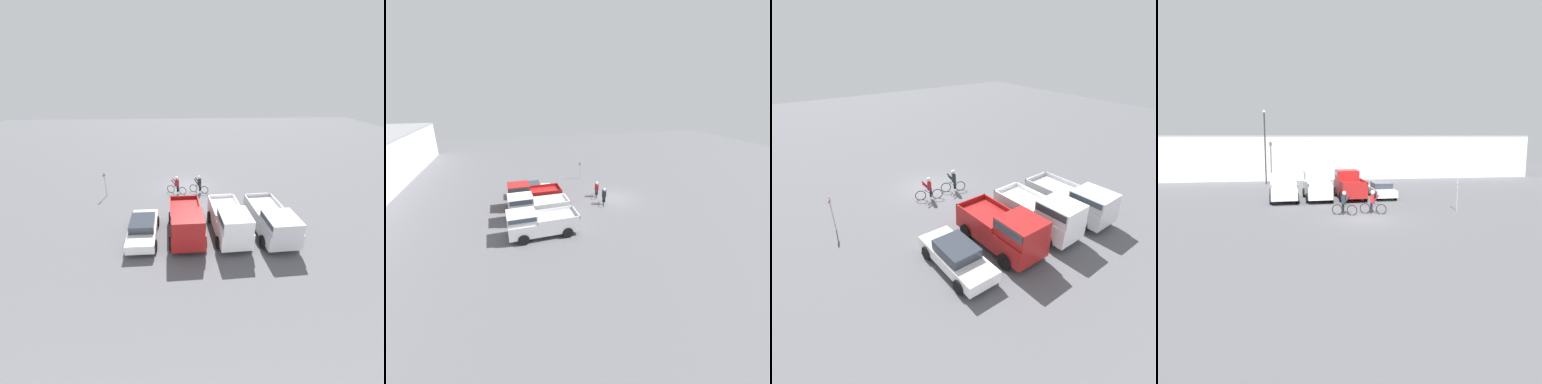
# 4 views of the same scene
# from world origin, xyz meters

# --- Properties ---
(ground_plane) EXTENTS (80.00, 80.00, 0.00)m
(ground_plane) POSITION_xyz_m (0.00, 0.00, 0.00)
(ground_plane) COLOR #56565B
(pickup_truck_0) EXTENTS (2.51, 5.44, 2.09)m
(pickup_truck_0) POSITION_xyz_m (-5.36, 8.29, 1.09)
(pickup_truck_0) COLOR silver
(pickup_truck_0) RESTS_ON ground_plane
(pickup_truck_1) EXTENTS (2.37, 5.18, 2.29)m
(pickup_truck_1) POSITION_xyz_m (-2.56, 8.32, 1.17)
(pickup_truck_1) COLOR white
(pickup_truck_1) RESTS_ON ground_plane
(pickup_truck_2) EXTENTS (2.42, 4.98, 2.33)m
(pickup_truck_2) POSITION_xyz_m (0.25, 8.36, 1.19)
(pickup_truck_2) COLOR maroon
(pickup_truck_2) RESTS_ON ground_plane
(sedan_0) EXTENTS (1.97, 4.41, 1.34)m
(sedan_0) POSITION_xyz_m (3.06, 8.16, 0.69)
(sedan_0) COLOR white
(sedan_0) RESTS_ON ground_plane
(cyclist_0) EXTENTS (1.75, 0.75, 1.66)m
(cyclist_0) POSITION_xyz_m (0.90, 1.49, 0.85)
(cyclist_0) COLOR black
(cyclist_0) RESTS_ON ground_plane
(cyclist_1) EXTENTS (1.66, 0.72, 1.66)m
(cyclist_1) POSITION_xyz_m (-1.10, 1.41, 0.84)
(cyclist_1) COLOR black
(cyclist_1) RESTS_ON ground_plane
(fire_lane_sign) EXTENTS (0.17, 0.27, 2.22)m
(fire_lane_sign) POSITION_xyz_m (7.07, 1.64, 1.35)
(fire_lane_sign) COLOR #9E9EA3
(fire_lane_sign) RESTS_ON ground_plane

